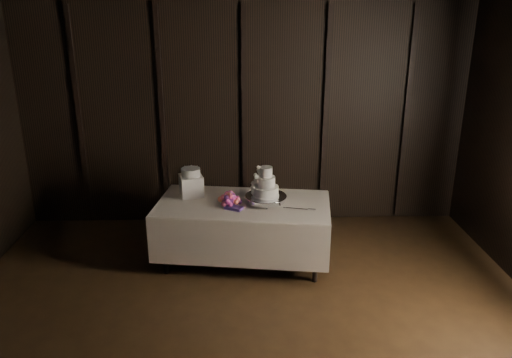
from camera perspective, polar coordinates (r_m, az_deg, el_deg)
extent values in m
cube|color=black|center=(6.81, -1.37, 7.19)|extent=(6.04, 0.04, 3.04)
cube|color=silver|center=(5.78, -1.49, -2.78)|extent=(2.10, 1.29, 0.01)
cube|color=white|center=(5.94, -1.45, -6.35)|extent=(1.93, 1.15, 0.71)
cylinder|color=silver|center=(5.75, 1.13, -2.34)|extent=(0.62, 0.62, 0.09)
cylinder|color=white|center=(5.72, 1.14, -1.38)|extent=(0.29, 0.29, 0.12)
cylinder|color=white|center=(5.68, 1.14, -0.29)|extent=(0.21, 0.21, 0.12)
cylinder|color=white|center=(5.64, 1.15, 0.82)|extent=(0.14, 0.14, 0.12)
cube|color=white|center=(6.00, -7.41, -0.75)|extent=(0.32, 0.32, 0.25)
cylinder|color=white|center=(5.95, -7.48, 0.79)|extent=(0.30, 0.30, 0.09)
cube|color=silver|center=(5.62, 4.50, -3.38)|extent=(0.36, 0.11, 0.01)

